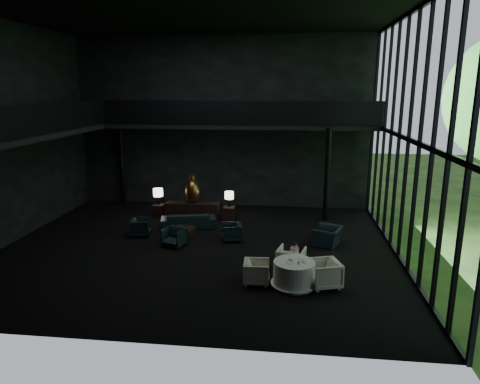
# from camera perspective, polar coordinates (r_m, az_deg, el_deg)

# --- Properties ---
(floor) EXTENTS (14.00, 12.00, 0.02)m
(floor) POSITION_cam_1_polar(r_m,az_deg,el_deg) (15.60, -5.56, -7.42)
(floor) COLOR black
(floor) RESTS_ON ground
(ceiling) EXTENTS (14.00, 12.00, 0.02)m
(ceiling) POSITION_cam_1_polar(r_m,az_deg,el_deg) (14.78, -6.32, 22.96)
(ceiling) COLOR black
(ceiling) RESTS_ON ground
(wall_back) EXTENTS (14.00, 0.04, 8.00)m
(wall_back) POSITION_cam_1_polar(r_m,az_deg,el_deg) (20.53, -2.29, 9.15)
(wall_back) COLOR black
(wall_back) RESTS_ON ground
(wall_front) EXTENTS (14.00, 0.04, 8.00)m
(wall_front) POSITION_cam_1_polar(r_m,az_deg,el_deg) (8.95, -14.16, 3.10)
(wall_front) COLOR black
(wall_front) RESTS_ON ground
(wall_left) EXTENTS (0.04, 12.00, 8.00)m
(wall_left) POSITION_cam_1_polar(r_m,az_deg,el_deg) (17.55, -29.01, 6.75)
(wall_left) COLOR black
(wall_left) RESTS_ON ground
(curtain_wall) EXTENTS (0.20, 12.00, 8.00)m
(curtain_wall) POSITION_cam_1_polar(r_m,az_deg,el_deg) (14.81, 21.56, 6.55)
(curtain_wall) COLOR black
(curtain_wall) RESTS_ON ground
(mezzanine_left) EXTENTS (2.00, 12.00, 0.25)m
(mezzanine_left) POSITION_cam_1_polar(r_m,az_deg,el_deg) (16.99, -26.25, 6.88)
(mezzanine_left) COLOR black
(mezzanine_left) RESTS_ON wall_left
(mezzanine_back) EXTENTS (12.00, 2.00, 0.25)m
(mezzanine_back) POSITION_cam_1_polar(r_m,az_deg,el_deg) (19.41, 0.20, 8.91)
(mezzanine_back) COLOR black
(mezzanine_back) RESTS_ON wall_back
(railing_left) EXTENTS (0.06, 12.00, 1.00)m
(railing_left) POSITION_cam_1_polar(r_m,az_deg,el_deg) (16.43, -23.49, 9.08)
(railing_left) COLOR black
(railing_left) RESTS_ON mezzanine_left
(railing_back) EXTENTS (12.00, 0.06, 1.00)m
(railing_back) POSITION_cam_1_polar(r_m,az_deg,el_deg) (18.38, -0.15, 10.53)
(railing_back) COLOR black
(railing_back) RESTS_ON mezzanine_back
(column_nw) EXTENTS (0.24, 0.24, 4.00)m
(column_nw) POSITION_cam_1_polar(r_m,az_deg,el_deg) (21.82, -15.48, 3.64)
(column_nw) COLOR black
(column_nw) RESTS_ON floor
(column_ne) EXTENTS (0.24, 0.24, 4.00)m
(column_ne) POSITION_cam_1_polar(r_m,az_deg,el_deg) (18.65, 11.54, 2.24)
(column_ne) COLOR black
(column_ne) RESTS_ON floor
(console) EXTENTS (2.32, 0.53, 0.74)m
(console) POSITION_cam_1_polar(r_m,az_deg,el_deg) (18.89, -6.35, -2.51)
(console) COLOR black
(console) RESTS_ON floor
(bronze_urn) EXTENTS (0.65, 0.65, 1.20)m
(bronze_urn) POSITION_cam_1_polar(r_m,az_deg,el_deg) (18.73, -6.37, 0.14)
(bronze_urn) COLOR brown
(bronze_urn) RESTS_ON console
(side_table_left) EXTENTS (0.50, 0.50, 0.55)m
(side_table_left) POSITION_cam_1_polar(r_m,az_deg,el_deg) (19.50, -10.81, -2.44)
(side_table_left) COLOR black
(side_table_left) RESTS_ON floor
(table_lamp_left) EXTENTS (0.43, 0.43, 0.72)m
(table_lamp_left) POSITION_cam_1_polar(r_m,az_deg,el_deg) (19.35, -10.87, -0.15)
(table_lamp_left) COLOR black
(table_lamp_left) RESTS_ON side_table_left
(side_table_right) EXTENTS (0.51, 0.51, 0.57)m
(side_table_right) POSITION_cam_1_polar(r_m,az_deg,el_deg) (18.75, -1.48, -2.83)
(side_table_right) COLOR black
(side_table_right) RESTS_ON floor
(table_lamp_right) EXTENTS (0.39, 0.39, 0.66)m
(table_lamp_right) POSITION_cam_1_polar(r_m,az_deg,el_deg) (18.65, -1.45, -0.52)
(table_lamp_right) COLOR black
(table_lamp_right) RESTS_ON side_table_right
(sofa) EXTENTS (2.47, 1.24, 0.93)m
(sofa) POSITION_cam_1_polar(r_m,az_deg,el_deg) (17.66, -6.90, -3.35)
(sofa) COLOR black
(sofa) RESTS_ON floor
(lounge_armchair_west) EXTENTS (0.76, 0.80, 0.72)m
(lounge_armchair_west) POSITION_cam_1_polar(r_m,az_deg,el_deg) (17.10, -13.10, -4.55)
(lounge_armchair_west) COLOR black
(lounge_armchair_west) RESTS_ON floor
(lounge_armchair_east) EXTENTS (0.76, 0.79, 0.68)m
(lounge_armchair_east) POSITION_cam_1_polar(r_m,az_deg,el_deg) (16.14, -1.13, -5.35)
(lounge_armchair_east) COLOR black
(lounge_armchair_east) RESTS_ON floor
(lounge_armchair_south) EXTENTS (0.88, 0.85, 0.73)m
(lounge_armchair_south) POSITION_cam_1_polar(r_m,az_deg,el_deg) (15.74, -8.76, -5.90)
(lounge_armchair_south) COLOR black
(lounge_armchair_south) RESTS_ON floor
(window_armchair) EXTENTS (0.97, 1.18, 0.88)m
(window_armchair) POSITION_cam_1_polar(r_m,az_deg,el_deg) (15.97, 11.57, -5.45)
(window_armchair) COLOR black
(window_armchair) RESTS_ON floor
(coffee_table) EXTENTS (0.94, 0.94, 0.36)m
(coffee_table) POSITION_cam_1_polar(r_m,az_deg,el_deg) (16.72, -7.57, -5.37)
(coffee_table) COLOR black
(coffee_table) RESTS_ON floor
(dining_table) EXTENTS (1.35, 1.35, 0.75)m
(dining_table) POSITION_cam_1_polar(r_m,az_deg,el_deg) (12.67, 7.20, -10.97)
(dining_table) COLOR white
(dining_table) RESTS_ON floor
(dining_chair_north) EXTENTS (1.03, 0.99, 0.89)m
(dining_chair_north) POSITION_cam_1_polar(r_m,az_deg,el_deg) (13.61, 6.83, -8.64)
(dining_chair_north) COLOR beige
(dining_chair_north) RESTS_ON floor
(dining_chair_east) EXTENTS (1.12, 1.15, 0.96)m
(dining_chair_east) POSITION_cam_1_polar(r_m,az_deg,el_deg) (12.71, 11.16, -10.29)
(dining_chair_east) COLOR beige
(dining_chair_east) RESTS_ON floor
(dining_chair_west) EXTENTS (0.70, 0.74, 0.74)m
(dining_chair_west) POSITION_cam_1_polar(r_m,az_deg,el_deg) (12.74, 2.24, -10.51)
(dining_chair_west) COLOR beige
(dining_chair_west) RESTS_ON floor
(child) EXTENTS (0.26, 0.26, 0.56)m
(child) POSITION_cam_1_polar(r_m,az_deg,el_deg) (13.38, 7.27, -7.76)
(child) COLOR pink
(child) RESTS_ON dining_chair_north
(plate_a) EXTENTS (0.31, 0.31, 0.02)m
(plate_a) POSITION_cam_1_polar(r_m,az_deg,el_deg) (12.41, 6.70, -9.33)
(plate_a) COLOR white
(plate_a) RESTS_ON dining_table
(plate_b) EXTENTS (0.25, 0.25, 0.02)m
(plate_b) POSITION_cam_1_polar(r_m,az_deg,el_deg) (12.70, 8.17, -8.83)
(plate_b) COLOR white
(plate_b) RESTS_ON dining_table
(saucer) EXTENTS (0.18, 0.18, 0.01)m
(saucer) POSITION_cam_1_polar(r_m,az_deg,el_deg) (12.47, 8.60, -9.28)
(saucer) COLOR white
(saucer) RESTS_ON dining_table
(coffee_cup) EXTENTS (0.08, 0.08, 0.05)m
(coffee_cup) POSITION_cam_1_polar(r_m,az_deg,el_deg) (12.45, 8.42, -9.14)
(coffee_cup) COLOR white
(coffee_cup) RESTS_ON saucer
(cereal_bowl) EXTENTS (0.16, 0.16, 0.08)m
(cereal_bowl) POSITION_cam_1_polar(r_m,az_deg,el_deg) (12.55, 6.86, -8.89)
(cereal_bowl) COLOR white
(cereal_bowl) RESTS_ON dining_table
(cream_pot) EXTENTS (0.08, 0.08, 0.08)m
(cream_pot) POSITION_cam_1_polar(r_m,az_deg,el_deg) (12.33, 7.79, -9.37)
(cream_pot) COLOR #99999E
(cream_pot) RESTS_ON dining_table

